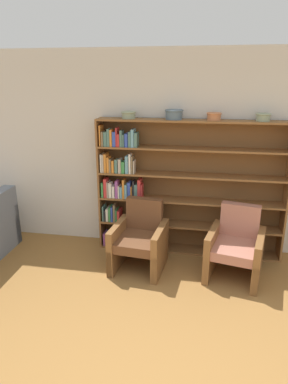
% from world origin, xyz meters
% --- Properties ---
extents(wall_back, '(12.00, 0.06, 2.75)m').
position_xyz_m(wall_back, '(0.00, 2.79, 1.38)').
color(wall_back, silver).
rests_on(wall_back, ground).
extents(bookshelf, '(2.53, 0.30, 1.86)m').
position_xyz_m(bookshelf, '(-0.23, 2.62, 0.93)').
color(bookshelf, brown).
rests_on(bookshelf, ground).
extents(bowl_olive, '(0.20, 0.20, 0.09)m').
position_xyz_m(bowl_olive, '(-0.83, 2.60, 1.91)').
color(bowl_olive, gray).
rests_on(bowl_olive, bookshelf).
extents(bowl_slate, '(0.24, 0.24, 0.12)m').
position_xyz_m(bowl_slate, '(-0.23, 2.60, 1.93)').
color(bowl_slate, slate).
rests_on(bowl_slate, bookshelf).
extents(bowl_stoneware, '(0.19, 0.19, 0.09)m').
position_xyz_m(bowl_stoneware, '(0.27, 2.60, 1.91)').
color(bowl_stoneware, '#C67547').
rests_on(bowl_stoneware, bookshelf).
extents(bowl_cream, '(0.19, 0.19, 0.10)m').
position_xyz_m(bowl_cream, '(0.87, 2.60, 1.91)').
color(bowl_cream, gray).
rests_on(bowl_cream, bookshelf).
extents(armchair_leather, '(0.70, 0.74, 0.87)m').
position_xyz_m(armchair_leather, '(-0.58, 2.06, 0.38)').
color(armchair_leather, brown).
rests_on(armchair_leather, ground).
extents(armchair_cushioned, '(0.77, 0.80, 0.87)m').
position_xyz_m(armchair_cushioned, '(0.62, 2.05, 0.38)').
color(armchair_cushioned, brown).
rests_on(armchair_cushioned, ground).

